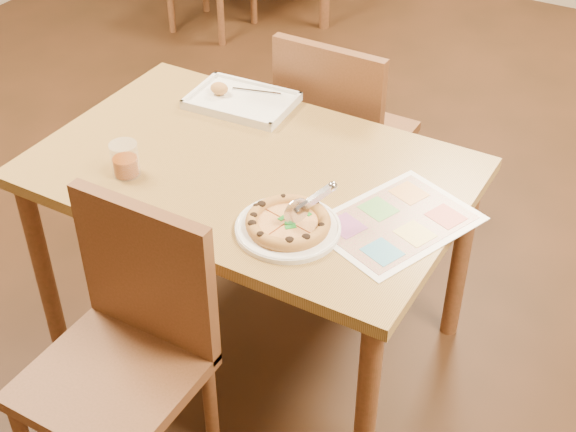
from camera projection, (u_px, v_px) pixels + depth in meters
The scene contains 9 objects.
dining_table at pixel (250, 189), 2.48m from camera, with size 1.30×0.85×0.72m.
chair_near at pixel (129, 326), 2.10m from camera, with size 0.42×0.42×0.47m.
chair_far at pixel (338, 122), 2.93m from camera, with size 0.42×0.42×0.47m.
plate at pixel (288, 228), 2.17m from camera, with size 0.29×0.29×0.02m, color white.
pizza at pixel (288, 222), 2.16m from camera, with size 0.23×0.23×0.04m.
pizza_cutter at pixel (309, 203), 2.13m from camera, with size 0.08×0.14×0.09m.
appetizer_tray at pixel (240, 101), 2.72m from camera, with size 0.36×0.26×0.06m.
glass_tumbler at pixel (125, 161), 2.36m from camera, with size 0.08×0.08×0.10m.
menu at pixel (396, 222), 2.20m from camera, with size 0.30×0.43×0.01m, color white.
Camera 1 is at (1.11, -1.69, 2.07)m, focal length 50.00 mm.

